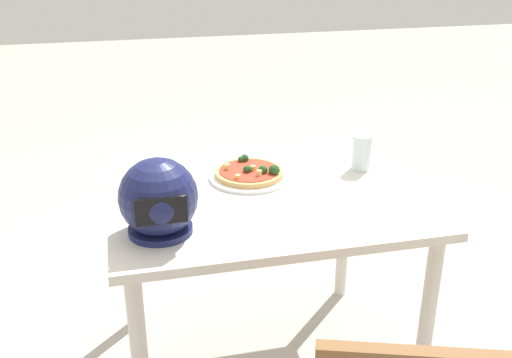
{
  "coord_description": "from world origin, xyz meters",
  "views": [
    {
      "loc": [
        0.45,
        1.81,
        1.59
      ],
      "look_at": [
        0.01,
        -0.06,
        0.76
      ],
      "focal_mm": 42.05,
      "sensor_mm": 36.0,
      "label": 1
    }
  ],
  "objects_px": {
    "dining_table": "(263,214)",
    "pizza": "(250,172)",
    "motorcycle_helmet": "(158,199)",
    "drinking_glass": "(361,153)"
  },
  "relations": [
    {
      "from": "dining_table",
      "to": "pizza",
      "type": "relative_size",
      "value": 4.27
    },
    {
      "from": "pizza",
      "to": "motorcycle_helmet",
      "type": "distance_m",
      "value": 0.49
    },
    {
      "from": "drinking_glass",
      "to": "pizza",
      "type": "bearing_deg",
      "value": -1.19
    },
    {
      "from": "motorcycle_helmet",
      "to": "drinking_glass",
      "type": "height_order",
      "value": "motorcycle_helmet"
    },
    {
      "from": "dining_table",
      "to": "motorcycle_helmet",
      "type": "xyz_separation_m",
      "value": [
        0.37,
        0.22,
        0.2
      ]
    },
    {
      "from": "pizza",
      "to": "dining_table",
      "type": "bearing_deg",
      "value": 99.79
    },
    {
      "from": "motorcycle_helmet",
      "to": "dining_table",
      "type": "bearing_deg",
      "value": -148.87
    },
    {
      "from": "dining_table",
      "to": "drinking_glass",
      "type": "height_order",
      "value": "drinking_glass"
    },
    {
      "from": "drinking_glass",
      "to": "motorcycle_helmet",
      "type": "bearing_deg",
      "value": 22.94
    },
    {
      "from": "dining_table",
      "to": "pizza",
      "type": "xyz_separation_m",
      "value": [
        0.02,
        -0.11,
        0.12
      ]
    }
  ]
}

